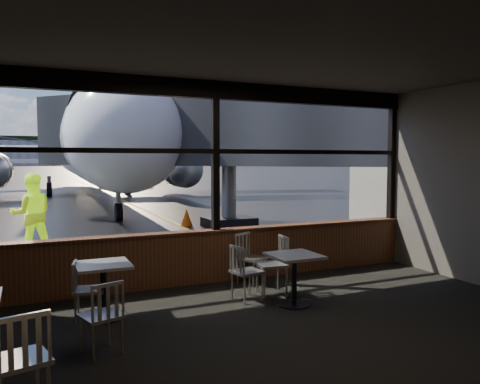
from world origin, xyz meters
TOP-DOWN VIEW (x-y plane):
  - ground_plane at (0.00, 120.00)m, footprint 520.00×520.00m
  - carpet_floor at (0.00, -3.00)m, footprint 8.00×6.00m
  - ceiling at (0.00, -3.00)m, footprint 8.00×6.00m
  - window_sill at (0.00, 0.00)m, footprint 8.00×0.28m
  - window_header at (0.00, 0.00)m, footprint 8.00×0.18m
  - mullion_centre at (0.00, 0.00)m, footprint 0.12×0.12m
  - mullion_right at (3.95, 0.00)m, footprint 0.12×0.12m
  - window_transom at (0.00, 0.00)m, footprint 8.00×0.10m
  - airliner at (0.34, 21.00)m, footprint 30.87×36.56m
  - jet_bridge at (3.60, 5.50)m, footprint 9.35×11.43m
  - cafe_table_near at (0.55, -1.77)m, footprint 0.70×0.70m
  - cafe_table_mid at (-2.10, -1.23)m, footprint 0.70×0.70m
  - chair_near_e at (0.52, -1.12)m, footprint 0.58×0.58m
  - chair_near_w at (0.03, -1.23)m, footprint 0.55×0.55m
  - chair_near_n at (0.51, -0.40)m, footprint 0.65×0.65m
  - chair_mid_s at (-2.29, -2.38)m, footprint 0.58×0.58m
  - chair_mid_w at (-2.28, -1.17)m, footprint 0.53×0.53m
  - chair_left_s at (-3.08, -3.36)m, footprint 0.62×0.62m
  - ground_crew at (-2.93, 3.93)m, footprint 0.93×0.75m
  - cone_nose at (1.67, 6.87)m, footprint 0.39×0.39m
  - hangar_mid at (0.00, 185.00)m, footprint 38.00×15.00m
  - hangar_right at (60.00, 178.00)m, footprint 50.00×20.00m
  - fuel_tank_c at (-10.00, 182.00)m, footprint 8.00×8.00m
  - treeline at (0.00, 210.00)m, footprint 360.00×3.00m

SIDE VIEW (x-z plane):
  - ground_plane at x=0.00m, z-range 0.00..0.00m
  - carpet_floor at x=0.00m, z-range 0.01..0.01m
  - cone_nose at x=1.67m, z-range 0.00..0.55m
  - cafe_table_mid at x=-2.10m, z-range 0.00..0.77m
  - cafe_table_near at x=0.55m, z-range 0.00..0.77m
  - chair_mid_w at x=-2.28m, z-range 0.00..0.82m
  - chair_mid_s at x=-2.29m, z-range 0.00..0.85m
  - chair_near_w at x=0.03m, z-range 0.00..0.87m
  - chair_near_n at x=0.51m, z-range 0.00..0.89m
  - window_sill at x=0.00m, z-range 0.00..0.90m
  - chair_left_s at x=-3.08m, z-range 0.00..0.94m
  - chair_near_e at x=0.52m, z-range 0.00..0.95m
  - ground_crew at x=-2.93m, z-range 0.00..1.85m
  - mullion_centre at x=0.00m, z-range 0.90..3.50m
  - mullion_right at x=3.95m, z-range 0.90..3.50m
  - window_transom at x=0.00m, z-range 2.26..2.34m
  - jet_bridge at x=3.60m, z-range 0.00..4.99m
  - fuel_tank_c at x=-10.00m, z-range 0.00..6.00m
  - window_header at x=0.00m, z-range 3.20..3.50m
  - ceiling at x=0.00m, z-range 3.48..3.52m
  - hangar_mid at x=0.00m, z-range 0.00..10.00m
  - airliner at x=0.34m, z-range 0.00..10.84m
  - hangar_right at x=60.00m, z-range 0.00..12.00m
  - treeline at x=0.00m, z-range 0.00..12.00m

